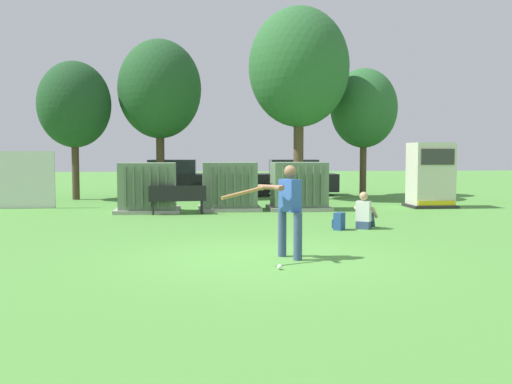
# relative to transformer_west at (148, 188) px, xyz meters

# --- Properties ---
(ground_plane) EXTENTS (96.00, 96.00, 0.00)m
(ground_plane) POSITION_rel_transformer_west_xyz_m (2.86, -8.77, -0.79)
(ground_plane) COLOR #51933D
(transformer_west) EXTENTS (2.10, 1.70, 1.62)m
(transformer_west) POSITION_rel_transformer_west_xyz_m (0.00, 0.00, 0.00)
(transformer_west) COLOR #9E9B93
(transformer_west) RESTS_ON ground
(transformer_mid_west) EXTENTS (2.10, 1.70, 1.62)m
(transformer_mid_west) POSITION_rel_transformer_west_xyz_m (2.70, 0.44, 0.00)
(transformer_mid_west) COLOR #9E9B93
(transformer_mid_west) RESTS_ON ground
(transformer_mid_east) EXTENTS (2.10, 1.70, 1.62)m
(transformer_mid_east) POSITION_rel_transformer_west_xyz_m (5.07, 0.33, 0.00)
(transformer_mid_east) COLOR #9E9B93
(transformer_mid_east) RESTS_ON ground
(generator_enclosure) EXTENTS (1.60, 1.40, 2.30)m
(generator_enclosure) POSITION_rel_transformer_west_xyz_m (9.89, 0.73, 0.35)
(generator_enclosure) COLOR #262626
(generator_enclosure) RESTS_ON ground
(park_bench) EXTENTS (1.82, 0.50, 0.92)m
(park_bench) POSITION_rel_transformer_west_xyz_m (0.99, -0.85, -0.25)
(park_bench) COLOR black
(park_bench) RESTS_ON ground
(batter) EXTENTS (1.52, 1.02, 1.74)m
(batter) POSITION_rel_transformer_west_xyz_m (3.27, -8.89, 0.19)
(batter) COLOR #384C75
(batter) RESTS_ON ground
(sports_ball) EXTENTS (0.09, 0.09, 0.09)m
(sports_ball) POSITION_rel_transformer_west_xyz_m (2.98, -9.91, -0.74)
(sports_ball) COLOR white
(sports_ball) RESTS_ON ground
(seated_spectator) EXTENTS (0.68, 0.78, 0.96)m
(seated_spectator) POSITION_rel_transformer_west_xyz_m (5.92, -4.78, -0.41)
(seated_spectator) COLOR #384C75
(seated_spectator) RESTS_ON ground
(backpack) EXTENTS (0.37, 0.38, 0.44)m
(backpack) POSITION_rel_transformer_west_xyz_m (5.19, -4.99, -0.57)
(backpack) COLOR #264C8C
(backpack) RESTS_ON ground
(tree_left) EXTENTS (2.97, 2.97, 5.68)m
(tree_left) POSITION_rel_transformer_west_xyz_m (-3.37, 5.44, 3.11)
(tree_left) COLOR #4C3828
(tree_left) RESTS_ON ground
(tree_center_left) EXTENTS (3.52, 3.52, 6.72)m
(tree_center_left) POSITION_rel_transformer_west_xyz_m (0.06, 6.01, 3.82)
(tree_center_left) COLOR #4C3828
(tree_center_left) RESTS_ON ground
(tree_center_right) EXTENTS (4.14, 4.14, 7.91)m
(tree_center_right) POSITION_rel_transformer_west_xyz_m (5.81, 4.73, 4.64)
(tree_center_right) COLOR brown
(tree_center_right) RESTS_ON ground
(tree_right) EXTENTS (2.97, 2.97, 5.68)m
(tree_right) POSITION_rel_transformer_west_xyz_m (9.05, 6.43, 3.11)
(tree_right) COLOR brown
(tree_right) RESTS_ON ground
(parked_car_leftmost) EXTENTS (4.24, 2.00, 1.62)m
(parked_car_leftmost) POSITION_rel_transformer_west_xyz_m (0.40, 7.34, -0.04)
(parked_car_leftmost) COLOR black
(parked_car_leftmost) RESTS_ON ground
(parked_car_left_of_center) EXTENTS (4.26, 2.03, 1.62)m
(parked_car_left_of_center) POSITION_rel_transformer_west_xyz_m (5.86, 6.99, -0.04)
(parked_car_left_of_center) COLOR black
(parked_car_left_of_center) RESTS_ON ground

